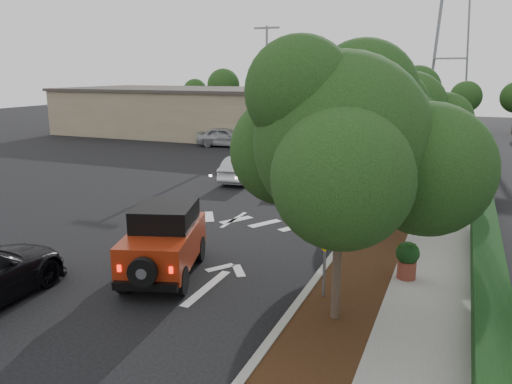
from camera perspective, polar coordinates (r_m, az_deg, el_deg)
The scene contains 18 objects.
ground at distance 14.59m, azimuth -12.70°, elevation -9.40°, with size 120.00×120.00×0.00m, color black.
curb at distance 23.77m, azimuth 13.85°, elevation -0.30°, with size 0.20×70.00×0.15m, color #9E9B93.
planting_strip at distance 23.66m, azimuth 16.24°, elevation -0.56°, with size 1.80×70.00×0.12m, color black.
sidewalk at distance 23.54m, azimuth 20.82°, elevation -0.97°, with size 2.00×70.00×0.12m, color gray.
hedge at distance 23.48m, azimuth 24.30°, elevation -0.48°, with size 0.80×70.00×0.80m, color black.
commercial_building at distance 47.51m, azimuth -7.86°, elevation 9.09°, with size 22.00×12.00×4.00m, color gray.
transmission_tower at distance 59.17m, azimuth 20.76°, elevation 7.26°, with size 7.00×4.00×28.00m, color slate, non-canonical shape.
street_tree_near at distance 12.03m, azimuth 8.96°, elevation -14.43°, with size 3.80×3.80×5.92m, color black, non-canonical shape.
street_tree_mid at distance 18.41m, azimuth 14.20°, elevation -4.61°, with size 3.20×3.20×5.32m, color black, non-canonical shape.
street_tree_far at distance 24.64m, azimuth 16.50°, elevation -0.16°, with size 3.40×3.40×5.62m, color black, non-canonical shape.
light_pole_a at distance 40.00m, azimuth 1.18°, elevation 5.51°, with size 2.00×0.22×9.00m, color slate, non-canonical shape.
light_pole_b at distance 51.57m, azimuth 5.05°, elevation 7.27°, with size 2.00×0.22×9.00m, color slate, non-canonical shape.
red_jeep at distance 14.38m, azimuth -10.31°, elevation -5.32°, with size 2.71×4.06×1.99m.
silver_suv_ahead at distance 25.54m, azimuth 5.73°, elevation 2.64°, with size 2.65×5.74×1.60m, color #A8AAB0.
silver_sedan_oncoming at distance 26.24m, azimuth -1.64°, elevation 2.67°, with size 1.38×3.97×1.31m, color #B2B4BA.
parked_suv at distance 38.59m, azimuth -3.54°, elevation 6.30°, with size 1.75×4.36×1.49m, color #9B9FA2.
speed_hump_sign at distance 12.36m, azimuth 7.90°, elevation -5.70°, with size 1.06×0.13×2.25m.
terracotta_planter at distance 14.22m, azimuth 16.92°, elevation -7.07°, with size 0.63×0.63×1.10m.
Camera 1 is at (7.95, -10.87, 5.61)m, focal length 35.00 mm.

